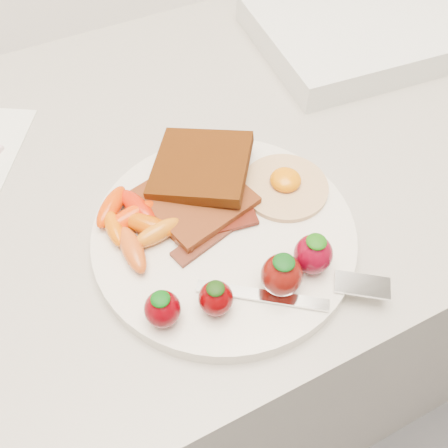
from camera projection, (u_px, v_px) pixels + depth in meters
name	position (u px, v px, depth m)	size (l,w,h in m)	color
counter	(183.00, 327.00, 0.95)	(2.00, 0.60, 0.90)	gray
plate	(224.00, 235.00, 0.52)	(0.27, 0.27, 0.02)	beige
toast_lower	(196.00, 198.00, 0.52)	(0.10, 0.10, 0.01)	#421D0E
toast_upper	(201.00, 166.00, 0.53)	(0.10, 0.10, 0.01)	black
fried_egg	(285.00, 185.00, 0.54)	(0.12, 0.12, 0.02)	beige
bacon_strips	(211.00, 228.00, 0.50)	(0.10, 0.07, 0.01)	black
baby_carrots	(134.00, 223.00, 0.50)	(0.09, 0.12, 0.02)	#DD3300
strawberries	(256.00, 279.00, 0.45)	(0.18, 0.05, 0.05)	#570006
fork	(308.00, 291.00, 0.46)	(0.17, 0.10, 0.00)	silver
appliance	(361.00, 28.00, 0.72)	(0.29, 0.24, 0.04)	silver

